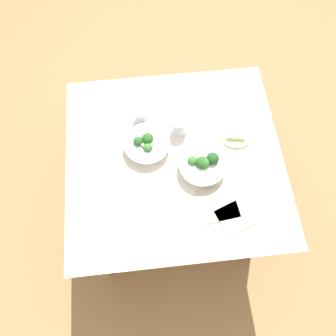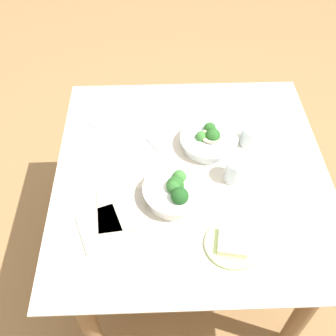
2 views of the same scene
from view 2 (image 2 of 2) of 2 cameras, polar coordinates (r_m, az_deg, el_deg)
The scene contains 13 objects.
ground_plane at distance 2.16m, azimuth 2.58°, elevation -12.76°, with size 6.00×6.00×0.00m, color #9E7547.
dining_table at distance 1.66m, azimuth 3.28°, elevation -2.92°, with size 1.12×1.07×0.71m.
broccoli_bowl_far at distance 1.65m, azimuth 5.88°, elevation 4.03°, with size 0.24×0.24×0.10m.
broccoli_bowl_near at distance 1.45m, azimuth 1.08°, elevation -3.38°, with size 0.24×0.24×0.11m.
bread_side_plate at distance 1.38m, azimuth 9.23°, elevation -10.70°, with size 0.19×0.19×0.04m.
water_glass_center at distance 1.68m, azimuth 11.77°, elevation 4.60°, with size 0.08×0.08×0.09m, color silver.
water_glass_side at distance 1.53m, azimuth 9.73°, elevation -0.35°, with size 0.08×0.08×0.10m, color silver.
fork_by_far_bowl at distance 1.66m, azimuth -2.14°, elevation 3.30°, with size 0.09×0.06×0.00m.
fork_by_near_bowl at distance 1.77m, azimuth -10.54°, elevation 5.98°, with size 0.06×0.10×0.00m.
table_knife_left at distance 1.61m, azimuth -2.84°, elevation 1.27°, with size 0.18×0.01×0.00m, color #B7B7BC.
table_knife_right at distance 1.87m, azimuth -2.26°, elevation 9.57°, with size 0.18×0.01×0.00m, color #B7B7BC.
napkin_folded_upper at distance 1.46m, azimuth -6.59°, elevation -6.00°, with size 0.18×0.18×0.01m, color #B1A997.
napkin_folded_lower at distance 1.42m, azimuth -9.71°, elevation -8.58°, with size 0.17×0.14×0.01m, color #B1A997.
Camera 2 is at (1.02, -0.13, 1.90)m, focal length 42.45 mm.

